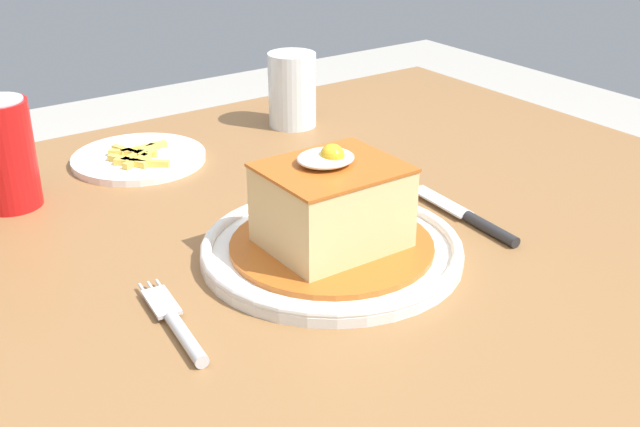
{
  "coord_description": "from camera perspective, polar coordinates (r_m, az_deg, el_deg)",
  "views": [
    {
      "loc": [
        -0.34,
        -0.61,
        1.12
      ],
      "look_at": [
        0.07,
        -0.03,
        0.78
      ],
      "focal_mm": 44.98,
      "sensor_mm": 36.0,
      "label": 1
    }
  ],
  "objects": [
    {
      "name": "side_plate_fries",
      "position": [
        1.05,
        -12.78,
        3.87
      ],
      "size": [
        0.17,
        0.17,
        0.02
      ],
      "color": "white",
      "rests_on": "dining_table"
    },
    {
      "name": "dining_table",
      "position": [
        0.85,
        -5.3,
        -9.53
      ],
      "size": [
        1.26,
        0.9,
        0.74
      ],
      "color": "olive",
      "rests_on": "ground_plane"
    },
    {
      "name": "knife",
      "position": [
        0.87,
        11.02,
        -0.5
      ],
      "size": [
        0.03,
        0.17,
        0.01
      ],
      "color": "#262628",
      "rests_on": "dining_table"
    },
    {
      "name": "sandwich_meal",
      "position": [
        0.77,
        0.84,
        0.19
      ],
      "size": [
        0.2,
        0.2,
        0.11
      ],
      "color": "#B75B1E",
      "rests_on": "main_plate"
    },
    {
      "name": "drinking_glass",
      "position": [
        1.15,
        -1.99,
        8.44
      ],
      "size": [
        0.07,
        0.07,
        0.1
      ],
      "color": "#3F2314",
      "rests_on": "dining_table"
    },
    {
      "name": "main_plate",
      "position": [
        0.79,
        0.83,
        -2.53
      ],
      "size": [
        0.26,
        0.26,
        0.02
      ],
      "color": "white",
      "rests_on": "dining_table"
    },
    {
      "name": "fork",
      "position": [
        0.69,
        -10.09,
        -7.89
      ],
      "size": [
        0.03,
        0.14,
        0.01
      ],
      "color": "silver",
      "rests_on": "dining_table"
    },
    {
      "name": "soda_can",
      "position": [
        0.95,
        -21.53,
        3.96
      ],
      "size": [
        0.07,
        0.07,
        0.12
      ],
      "color": "red",
      "rests_on": "dining_table"
    }
  ]
}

